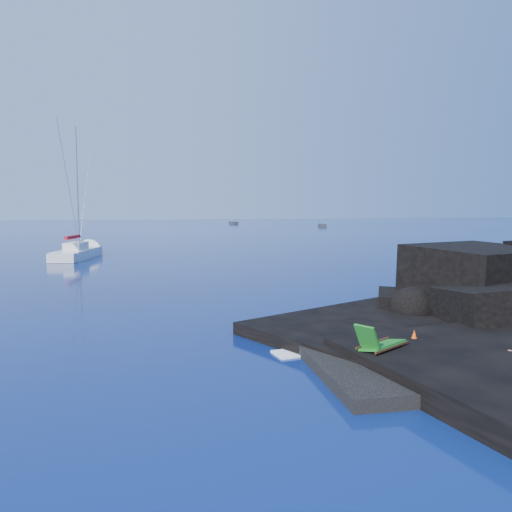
% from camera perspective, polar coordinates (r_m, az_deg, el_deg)
% --- Properties ---
extents(ground, '(400.00, 400.00, 0.00)m').
position_cam_1_polar(ground, '(13.54, 7.12, -14.34)').
color(ground, '#040E3B').
rests_on(ground, ground).
extents(beach, '(9.08, 6.86, 0.70)m').
position_cam_1_polar(beach, '(16.19, 21.43, -11.36)').
color(beach, black).
rests_on(beach, ground).
extents(surf_foam, '(10.00, 8.00, 0.06)m').
position_cam_1_polar(surf_foam, '(20.04, 14.59, -7.93)').
color(surf_foam, white).
rests_on(surf_foam, ground).
extents(sailboat, '(5.31, 11.86, 12.19)m').
position_cam_1_polar(sailboat, '(48.97, -19.68, -0.24)').
color(sailboat, silver).
rests_on(sailboat, ground).
extents(deck_chair, '(1.89, 1.46, 1.19)m').
position_cam_1_polar(deck_chair, '(14.74, 14.27, -8.99)').
color(deck_chair, '#16671B').
rests_on(deck_chair, beach).
extents(towel, '(1.82, 1.25, 0.04)m').
position_cam_1_polar(towel, '(15.48, 26.10, -10.88)').
color(towel, silver).
rests_on(towel, beach).
extents(sunbather, '(1.65, 0.94, 0.26)m').
position_cam_1_polar(sunbather, '(15.44, 26.12, -10.33)').
color(sunbather, '#AE705B').
rests_on(sunbather, towel).
extents(marker_cone, '(0.46, 0.46, 0.53)m').
position_cam_1_polar(marker_cone, '(16.17, 17.62, -8.99)').
color(marker_cone, '#DA4A0B').
rests_on(marker_cone, beach).
extents(distant_boat_a, '(1.82, 5.10, 0.67)m').
position_cam_1_polar(distant_boat_a, '(150.17, -2.58, 3.69)').
color(distant_boat_a, '#2C2B30').
rests_on(distant_boat_a, ground).
extents(distant_boat_b, '(3.00, 5.35, 0.68)m').
position_cam_1_polar(distant_boat_b, '(128.27, 7.59, 3.35)').
color(distant_boat_b, '#28282D').
rests_on(distant_boat_b, ground).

